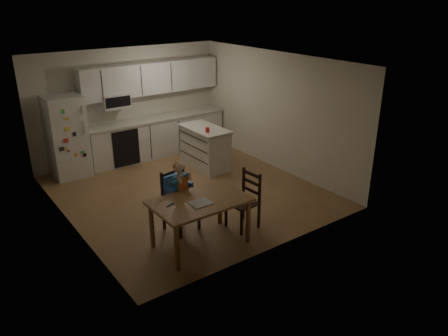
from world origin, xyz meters
TOP-DOWN VIEW (x-y plane):
  - room at (0.00, 0.48)m, footprint 4.52×5.01m
  - refrigerator at (-1.55, 2.15)m, footprint 0.72×0.70m
  - kitchen_run at (0.50, 2.24)m, footprint 3.37×0.62m
  - kitchen_island at (1.00, 0.86)m, footprint 0.64×1.22m
  - red_cup at (0.86, 0.56)m, footprint 0.08×0.08m
  - dining_table at (-0.84, -1.77)m, footprint 1.41×0.91m
  - napkin at (-0.89, -1.87)m, footprint 0.31×0.27m
  - toddler_spoon at (-1.29, -1.66)m, footprint 0.12×0.06m
  - chair_booster at (-0.85, -1.15)m, footprint 0.52×0.52m
  - chair_side at (0.11, -1.71)m, footprint 0.45×0.45m

SIDE VIEW (x-z plane):
  - kitchen_island at x=1.00m, z-range 0.00..0.91m
  - chair_side at x=0.11m, z-range 0.06..1.01m
  - dining_table at x=-0.84m, z-range 0.28..1.03m
  - chair_booster at x=-0.85m, z-range 0.12..1.30m
  - napkin at x=-0.89m, z-range 0.76..0.77m
  - toddler_spoon at x=-1.29m, z-range 0.76..0.77m
  - refrigerator at x=-1.55m, z-range 0.00..1.70m
  - kitchen_run at x=0.50m, z-range -0.20..1.95m
  - red_cup at x=0.86m, z-range 0.90..1.01m
  - room at x=0.00m, z-range -0.01..2.51m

